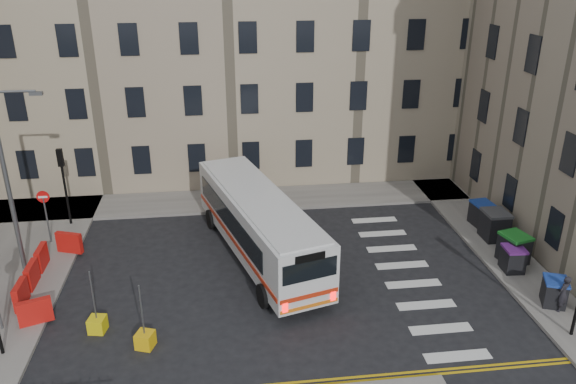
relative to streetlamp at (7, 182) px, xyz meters
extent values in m
plane|color=black|center=(13.00, -2.00, -4.34)|extent=(120.00, 120.00, 0.00)
cube|color=slate|center=(7.00, 6.60, -4.26)|extent=(36.00, 3.20, 0.15)
cube|color=slate|center=(22.00, 2.00, -4.26)|extent=(2.40, 26.00, 0.15)
cube|color=gray|center=(6.00, 13.50, 3.66)|extent=(38.00, 10.50, 16.00)
cylinder|color=black|center=(1.00, 4.50, -2.59)|extent=(0.12, 0.12, 3.20)
cube|color=black|center=(1.00, 4.50, -0.54)|extent=(0.28, 0.22, 0.90)
cylinder|color=#595B5E|center=(0.00, 0.00, -0.19)|extent=(0.20, 0.20, 8.00)
cylinder|color=#595B5E|center=(0.50, 2.50, -2.99)|extent=(0.08, 0.08, 2.40)
cube|color=red|center=(0.50, 2.50, -1.49)|extent=(0.60, 0.04, 0.60)
cube|color=red|center=(0.80, -3.00, -3.69)|extent=(0.25, 1.25, 1.00)
cube|color=red|center=(0.80, -1.50, -3.69)|extent=(0.25, 1.25, 1.00)
cube|color=red|center=(0.80, 0.00, -3.69)|extent=(0.25, 1.25, 1.00)
cube|color=red|center=(1.70, 1.30, -3.69)|extent=(1.26, 0.66, 1.00)
cube|color=red|center=(1.70, -4.30, -3.69)|extent=(1.26, 0.66, 1.00)
cube|color=silver|center=(10.56, 0.06, -2.56)|extent=(5.49, 11.43, 2.54)
cube|color=black|center=(9.19, 0.20, -2.36)|extent=(2.50, 8.60, 1.01)
cube|color=black|center=(11.65, 0.90, -2.36)|extent=(2.50, 8.60, 1.01)
cube|color=black|center=(9.03, 5.44, -2.31)|extent=(2.16, 0.67, 1.12)
cube|color=black|center=(12.09, -5.31, -2.05)|extent=(2.16, 0.67, 0.81)
cube|color=#B4260F|center=(9.33, -0.29, -3.17)|extent=(3.04, 10.55, 0.18)
cube|color=#B4260F|center=(11.80, 0.41, -3.17)|extent=(3.04, 10.55, 0.18)
cube|color=#FF0C0C|center=(11.12, -5.60, -3.42)|extent=(0.23, 0.11, 0.41)
cube|color=#FF0C0C|center=(13.07, -5.05, -3.42)|extent=(0.23, 0.11, 0.41)
cylinder|color=black|center=(8.31, 3.33, -3.83)|extent=(0.55, 1.05, 1.01)
cylinder|color=black|center=(10.75, 4.02, -3.83)|extent=(0.55, 1.05, 1.01)
cylinder|color=black|center=(10.43, -4.09, -3.83)|extent=(0.55, 1.05, 1.01)
cylinder|color=black|center=(12.86, -3.40, -3.83)|extent=(0.55, 1.05, 1.01)
cube|color=black|center=(21.99, -5.55, -3.68)|extent=(1.14, 1.21, 1.02)
cube|color=#1B3A98|center=(21.99, -5.55, -3.12)|extent=(1.19, 1.27, 0.11)
cube|color=black|center=(21.64, -2.85, -3.68)|extent=(0.90, 1.02, 1.01)
cube|color=#541C69|center=(21.64, -2.85, -3.12)|extent=(0.95, 1.07, 0.11)
cube|color=black|center=(22.05, -2.11, -3.57)|extent=(1.27, 1.39, 1.23)
cube|color=#197021|center=(22.05, -2.11, -2.89)|extent=(1.34, 1.45, 0.13)
cube|color=black|center=(22.22, 0.16, -3.53)|extent=(1.09, 1.26, 1.31)
cube|color=#38383B|center=(22.22, 0.16, -2.80)|extent=(1.15, 1.32, 0.14)
cube|color=black|center=(22.29, 1.75, -3.63)|extent=(1.03, 1.16, 1.11)
cube|color=navy|center=(22.29, 1.75, -3.02)|extent=(1.09, 1.21, 0.12)
imported|color=black|center=(22.04, -6.03, -3.41)|extent=(0.68, 0.60, 1.56)
cube|color=#E8AF0C|center=(5.96, -6.08, -4.04)|extent=(0.77, 0.77, 0.60)
cube|color=yellow|center=(4.07, -4.92, -4.04)|extent=(0.70, 0.70, 0.60)
camera|label=1|loc=(9.03, -23.19, 8.79)|focal=35.00mm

